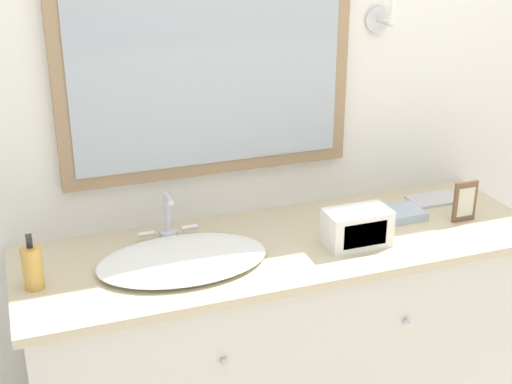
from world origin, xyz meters
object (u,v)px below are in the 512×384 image
appliance_box (357,228)px  soap_bottle (32,267)px  picture_frame (465,202)px  sink_basin (182,258)px

appliance_box → soap_bottle: bearing=176.0°
soap_bottle → picture_frame: size_ratio=1.17×
sink_basin → picture_frame: size_ratio=3.64×
sink_basin → appliance_box: 0.59m
soap_bottle → picture_frame: soap_bottle is taller
soap_bottle → appliance_box: size_ratio=0.82×
appliance_box → picture_frame: (0.45, 0.04, 0.01)m
sink_basin → picture_frame: bearing=-1.7°
sink_basin → picture_frame: sink_basin is taller
sink_basin → soap_bottle: size_ratio=3.10×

